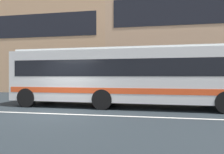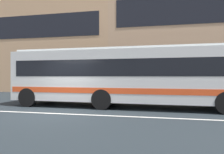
# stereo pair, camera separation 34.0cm
# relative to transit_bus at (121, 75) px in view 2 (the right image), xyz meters

# --- Properties ---
(ground_plane) EXTENTS (160.00, 160.00, 0.00)m
(ground_plane) POSITION_rel_transit_bus_xyz_m (-2.53, -2.61, -1.71)
(ground_plane) COLOR #21292E
(lane_centre_line) EXTENTS (60.00, 0.16, 0.01)m
(lane_centre_line) POSITION_rel_transit_bus_xyz_m (-2.53, -2.61, -1.70)
(lane_centre_line) COLOR silver
(lane_centre_line) RESTS_ON ground_plane
(apartment_block_left) EXTENTS (21.14, 9.49, 11.43)m
(apartment_block_left) POSITION_rel_transit_bus_xyz_m (-13.11, 12.52, 4.01)
(apartment_block_left) COLOR tan
(apartment_block_left) RESTS_ON ground_plane
(apartment_block_right) EXTENTS (19.86, 9.49, 12.68)m
(apartment_block_right) POSITION_rel_transit_bus_xyz_m (7.38, 12.52, 4.63)
(apartment_block_right) COLOR tan
(apartment_block_right) RESTS_ON ground_plane
(transit_bus) EXTENTS (11.79, 2.87, 3.09)m
(transit_bus) POSITION_rel_transit_bus_xyz_m (0.00, 0.00, 0.00)
(transit_bus) COLOR silver
(transit_bus) RESTS_ON ground_plane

